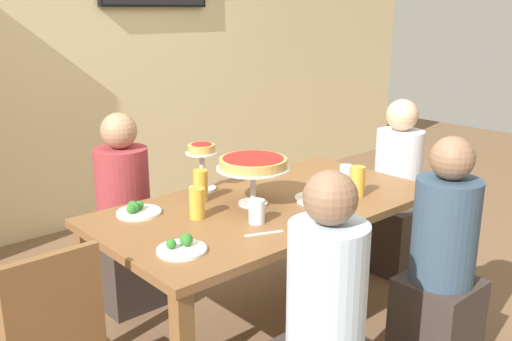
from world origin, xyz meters
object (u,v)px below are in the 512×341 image
(diner_head_east, at_px, (396,199))
(cutlery_knife_near, at_px, (275,172))
(salad_plate_near_diner, at_px, (320,198))
(water_glass_clear_far, at_px, (346,175))
(diner_far_left, at_px, (125,226))
(salad_plate_spare, at_px, (182,247))
(beer_glass_amber_tall, at_px, (197,203))
(cutlery_fork_near, at_px, (264,234))
(salad_plate_far_diner, at_px, (137,210))
(personal_pizza_stand, at_px, (202,158))
(beer_glass_amber_spare, at_px, (200,186))
(diner_near_right, at_px, (441,272))
(chair_head_west, at_px, (47,338))
(water_glass_clear_near, at_px, (257,211))
(deep_dish_pizza_stand, at_px, (253,165))
(diner_near_left, at_px, (325,337))
(beer_glass_amber_short, at_px, (357,181))
(dining_table, at_px, (269,218))

(diner_head_east, distance_m, cutlery_knife_near, 0.87)
(salad_plate_near_diner, bearing_deg, water_glass_clear_far, 14.34)
(cutlery_knife_near, bearing_deg, diner_far_left, -13.25)
(salad_plate_spare, bearing_deg, water_glass_clear_far, 6.29)
(beer_glass_amber_tall, relative_size, cutlery_fork_near, 0.81)
(diner_far_left, distance_m, salad_plate_far_diner, 0.57)
(personal_pizza_stand, bearing_deg, beer_glass_amber_spare, -129.19)
(diner_near_right, xyz_separation_m, cutlery_fork_near, (-0.72, 0.46, 0.25))
(salad_plate_spare, relative_size, beer_glass_amber_spare, 1.27)
(salad_plate_far_diner, bearing_deg, beer_glass_amber_tall, -51.93)
(diner_far_left, height_order, salad_plate_spare, diner_far_left)
(chair_head_west, height_order, beer_glass_amber_tall, beer_glass_amber_tall)
(water_glass_clear_near, bearing_deg, diner_head_east, 7.61)
(beer_glass_amber_tall, bearing_deg, salad_plate_near_diner, -18.44)
(deep_dish_pizza_stand, bearing_deg, diner_near_left, -112.59)
(diner_far_left, distance_m, salad_plate_near_diner, 1.14)
(diner_near_right, height_order, salad_plate_near_diner, diner_near_right)
(diner_near_right, distance_m, salad_plate_spare, 1.25)
(diner_head_east, distance_m, salad_plate_near_diner, 0.98)
(diner_near_left, xyz_separation_m, beer_glass_amber_short, (0.83, 0.53, 0.33))
(dining_table, bearing_deg, beer_glass_amber_spare, 132.90)
(salad_plate_far_diner, bearing_deg, diner_far_left, 69.24)
(water_glass_clear_near, height_order, cutlery_knife_near, water_glass_clear_near)
(diner_near_right, height_order, salad_plate_spare, diner_near_right)
(dining_table, xyz_separation_m, beer_glass_amber_spare, (-0.24, 0.26, 0.17))
(salad_plate_near_diner, bearing_deg, salad_plate_far_diner, 151.23)
(dining_table, height_order, deep_dish_pizza_stand, deep_dish_pizza_stand)
(chair_head_west, xyz_separation_m, salad_plate_far_diner, (0.61, 0.36, 0.27))
(deep_dish_pizza_stand, distance_m, water_glass_clear_far, 0.62)
(diner_near_left, height_order, beer_glass_amber_spare, diner_near_left)
(cutlery_knife_near, bearing_deg, diner_head_east, 166.73)
(salad_plate_near_diner, height_order, beer_glass_amber_spare, beer_glass_amber_spare)
(personal_pizza_stand, height_order, salad_plate_near_diner, personal_pizza_stand)
(dining_table, relative_size, diner_far_left, 1.53)
(dining_table, bearing_deg, diner_far_left, 117.86)
(salad_plate_spare, bearing_deg, personal_pizza_stand, 47.69)
(beer_glass_amber_short, relative_size, water_glass_clear_far, 1.36)
(beer_glass_amber_tall, xyz_separation_m, water_glass_clear_near, (0.17, -0.23, -0.02))
(beer_glass_amber_short, bearing_deg, cutlery_knife_near, 91.89)
(salad_plate_near_diner, relative_size, beer_glass_amber_tall, 1.70)
(diner_head_east, height_order, diner_near_left, same)
(dining_table, xyz_separation_m, diner_head_east, (1.15, 0.02, -0.16))
(personal_pizza_stand, distance_m, cutlery_knife_near, 0.55)
(dining_table, relative_size, diner_near_right, 1.53)
(diner_near_right, distance_m, diner_far_left, 1.73)
(personal_pizza_stand, distance_m, salad_plate_near_diner, 0.67)
(dining_table, bearing_deg, beer_glass_amber_tall, 170.82)
(diner_far_left, distance_m, cutlery_knife_near, 0.93)
(beer_glass_amber_tall, height_order, cutlery_knife_near, beer_glass_amber_tall)
(diner_near_left, bearing_deg, diner_far_left, 0.19)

